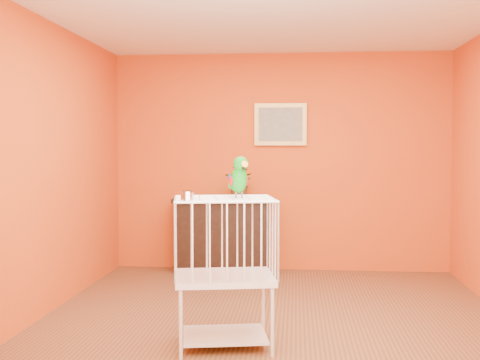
# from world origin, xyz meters

# --- Properties ---
(ground) EXTENTS (4.50, 4.50, 0.00)m
(ground) POSITION_xyz_m (0.00, 0.00, 0.00)
(ground) COLOR brown
(ground) RESTS_ON ground
(room_shell) EXTENTS (4.50, 4.50, 4.50)m
(room_shell) POSITION_xyz_m (0.00, 0.00, 1.58)
(room_shell) COLOR #D54C14
(room_shell) RESTS_ON ground
(console_cabinet) EXTENTS (1.18, 0.42, 0.88)m
(console_cabinet) POSITION_xyz_m (-0.66, 2.04, 0.44)
(console_cabinet) COLOR black
(console_cabinet) RESTS_ON ground
(potted_plant) EXTENTS (0.45, 0.47, 0.29)m
(potted_plant) POSITION_xyz_m (-0.46, 2.05, 1.02)
(potted_plant) COLOR #26722D
(potted_plant) RESTS_ON console_cabinet
(framed_picture) EXTENTS (0.62, 0.04, 0.50)m
(framed_picture) POSITION_xyz_m (0.00, 2.22, 1.75)
(framed_picture) COLOR #C19445
(framed_picture) RESTS_ON room_shell
(birdcage) EXTENTS (0.80, 0.67, 1.10)m
(birdcage) POSITION_xyz_m (-0.33, -0.65, 0.57)
(birdcage) COLOR white
(birdcage) RESTS_ON ground
(feed_cup) EXTENTS (0.09, 0.09, 0.06)m
(feed_cup) POSITION_xyz_m (-0.56, -0.89, 1.14)
(feed_cup) COLOR silver
(feed_cup) RESTS_ON birdcage
(parrot) EXTENTS (0.19, 0.27, 0.31)m
(parrot) POSITION_xyz_m (-0.23, -0.59, 1.26)
(parrot) COLOR #59544C
(parrot) RESTS_ON birdcage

